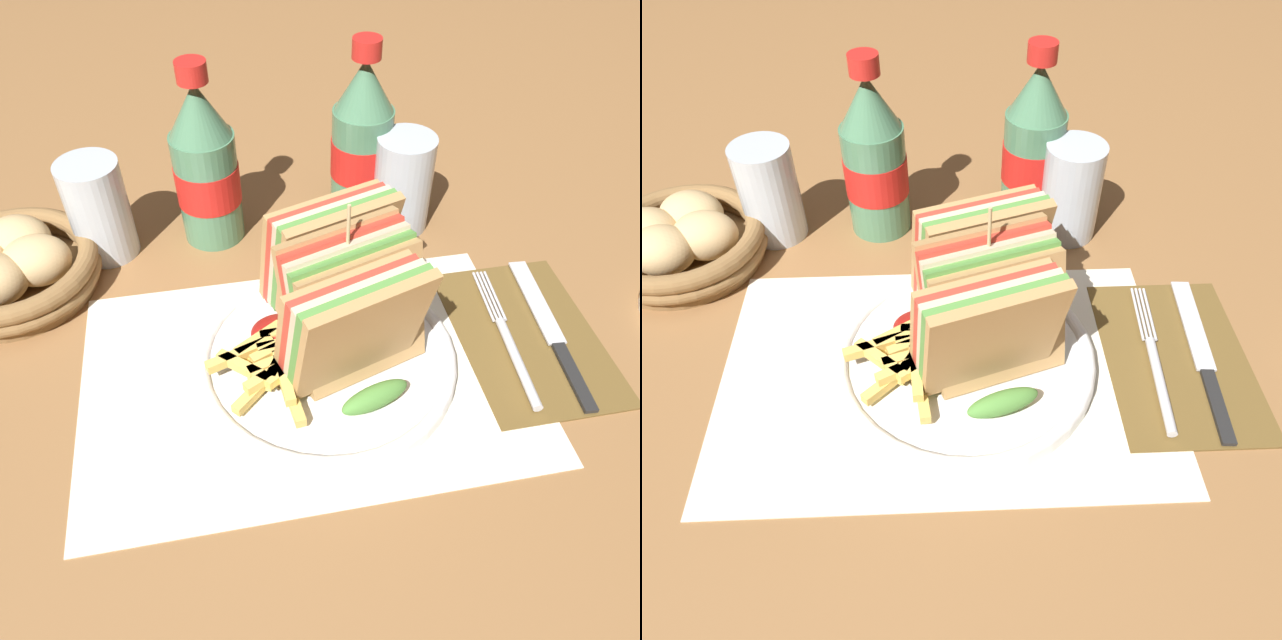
{
  "view_description": "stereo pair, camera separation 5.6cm",
  "coord_description": "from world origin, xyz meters",
  "views": [
    {
      "loc": [
        -0.07,
        -0.38,
        0.45
      ],
      "look_at": [
        -0.0,
        -0.0,
        0.04
      ],
      "focal_mm": 35.0,
      "sensor_mm": 36.0,
      "label": 1
    },
    {
      "loc": [
        -0.02,
        -0.39,
        0.45
      ],
      "look_at": [
        -0.0,
        -0.0,
        0.04
      ],
      "focal_mm": 35.0,
      "sensor_mm": 36.0,
      "label": 2
    }
  ],
  "objects": [
    {
      "name": "ground_plane",
      "position": [
        0.0,
        0.0,
        0.0
      ],
      "size": [
        4.0,
        4.0,
        0.0
      ],
      "primitive_type": "plane",
      "color": "olive"
    },
    {
      "name": "placemat",
      "position": [
        -0.02,
        -0.03,
        0.0
      ],
      "size": [
        0.41,
        0.27,
        0.0
      ],
      "color": "silver",
      "rests_on": "ground_plane"
    },
    {
      "name": "plate_main",
      "position": [
        -0.0,
        -0.02,
        0.01
      ],
      "size": [
        0.24,
        0.24,
        0.02
      ],
      "color": "white",
      "rests_on": "ground_plane"
    },
    {
      "name": "club_sandwich",
      "position": [
        0.02,
        -0.01,
        0.07
      ],
      "size": [
        0.14,
        0.21,
        0.15
      ],
      "color": "tan",
      "rests_on": "plate_main"
    },
    {
      "name": "fries_pile",
      "position": [
        -0.05,
        -0.04,
        0.03
      ],
      "size": [
        0.11,
        0.11,
        0.02
      ],
      "color": "#E0B756",
      "rests_on": "plate_main"
    },
    {
      "name": "ketchup_blob",
      "position": [
        -0.04,
        -0.0,
        0.03
      ],
      "size": [
        0.05,
        0.04,
        0.02
      ],
      "color": "maroon",
      "rests_on": "plate_main"
    },
    {
      "name": "napkin",
      "position": [
        0.2,
        -0.02,
        0.0
      ],
      "size": [
        0.13,
        0.2,
        0.0
      ],
      "color": "brown",
      "rests_on": "ground_plane"
    },
    {
      "name": "fork",
      "position": [
        0.17,
        -0.04,
        0.01
      ],
      "size": [
        0.02,
        0.18,
        0.01
      ],
      "rotation": [
        0.0,
        0.0,
        -0.07
      ],
      "color": "silver",
      "rests_on": "napkin"
    },
    {
      "name": "knife",
      "position": [
        0.22,
        -0.03,
        0.01
      ],
      "size": [
        0.03,
        0.2,
        0.0
      ],
      "rotation": [
        0.0,
        0.0,
        -0.07
      ],
      "color": "black",
      "rests_on": "napkin"
    },
    {
      "name": "coke_bottle_near",
      "position": [
        -0.09,
        0.19,
        0.09
      ],
      "size": [
        0.07,
        0.07,
        0.2
      ],
      "color": "#4C7F5B",
      "rests_on": "ground_plane"
    },
    {
      "name": "coke_bottle_far",
      "position": [
        0.09,
        0.21,
        0.09
      ],
      "size": [
        0.07,
        0.07,
        0.2
      ],
      "color": "#4C7F5B",
      "rests_on": "ground_plane"
    },
    {
      "name": "glass_near",
      "position": [
        0.12,
        0.17,
        0.05
      ],
      "size": [
        0.06,
        0.06,
        0.11
      ],
      "color": "silver",
      "rests_on": "ground_plane"
    },
    {
      "name": "glass_far",
      "position": [
        -0.2,
        0.18,
        0.05
      ],
      "size": [
        0.06,
        0.06,
        0.11
      ],
      "color": "silver",
      "rests_on": "ground_plane"
    },
    {
      "name": "bread_basket",
      "position": [
        -0.3,
        0.14,
        0.03
      ],
      "size": [
        0.18,
        0.18,
        0.06
      ],
      "color": "olive",
      "rests_on": "ground_plane"
    }
  ]
}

